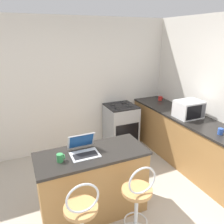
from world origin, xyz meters
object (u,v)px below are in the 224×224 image
(laptop, at_px, (83,149))
(microwave, at_px, (189,109))
(bar_stool_near, at_px, (82,224))
(mug_blue, at_px, (221,131))
(bar_stool_far, at_px, (138,205))
(mug_green, at_px, (60,158))
(stove_range, at_px, (121,126))
(mug_red, at_px, (160,98))

(laptop, distance_m, microwave, 2.08)
(bar_stool_near, xyz_separation_m, mug_blue, (2.20, 0.33, 0.47))
(bar_stool_far, distance_m, mug_green, 1.02)
(stove_range, bearing_deg, mug_red, -0.30)
(bar_stool_far, height_order, microwave, microwave)
(bar_stool_near, xyz_separation_m, laptop, (0.23, 0.63, 0.48))
(mug_red, bearing_deg, laptop, -145.79)
(stove_range, bearing_deg, mug_green, -134.31)
(mug_blue, height_order, mug_green, mug_green)
(microwave, distance_m, mug_blue, 0.75)
(microwave, distance_m, mug_green, 2.39)
(laptop, relative_size, mug_blue, 3.63)
(bar_stool_near, distance_m, mug_red, 3.28)
(laptop, relative_size, mug_red, 3.40)
(laptop, distance_m, mug_blue, 1.99)
(bar_stool_far, relative_size, mug_blue, 10.94)
(laptop, height_order, mug_red, laptop)
(bar_stool_far, distance_m, mug_red, 2.83)
(mug_blue, bearing_deg, stove_range, 111.64)
(bar_stool_near, bearing_deg, mug_red, 41.21)
(mug_red, xyz_separation_m, mug_blue, (-0.24, -1.80, 0.00))
(mug_blue, relative_size, mug_green, 0.97)
(stove_range, bearing_deg, bar_stool_far, -111.43)
(mug_red, bearing_deg, stove_range, 179.70)
(bar_stool_far, bearing_deg, stove_range, 68.57)
(stove_range, xyz_separation_m, mug_red, (0.96, -0.00, 0.50))
(bar_stool_far, relative_size, mug_red, 10.24)
(mug_red, bearing_deg, bar_stool_far, -130.13)
(stove_range, height_order, mug_red, mug_red)
(bar_stool_far, relative_size, mug_green, 10.66)
(bar_stool_near, relative_size, stove_range, 1.12)
(stove_range, xyz_separation_m, mug_green, (-1.55, -1.59, 0.50))
(bar_stool_far, bearing_deg, laptop, 123.19)
(bar_stool_near, relative_size, mug_red, 10.24)
(bar_stool_far, distance_m, stove_range, 2.30)
(laptop, bearing_deg, mug_red, 34.21)
(mug_red, relative_size, mug_blue, 1.07)
(bar_stool_near, xyz_separation_m, bar_stool_far, (0.64, 0.00, 0.00))
(microwave, distance_m, stove_range, 1.45)
(laptop, height_order, microwave, microwave)
(stove_range, distance_m, mug_green, 2.28)
(bar_stool_near, relative_size, bar_stool_far, 1.00)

